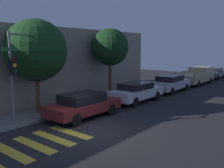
% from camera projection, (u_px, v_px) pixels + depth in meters
% --- Properties ---
extents(ground_plane, '(60.00, 60.00, 0.00)m').
position_uv_depth(ground_plane, '(94.00, 132.00, 11.52)').
color(ground_plane, black).
extents(sidewalk, '(26.00, 2.25, 0.14)m').
position_uv_depth(sidewalk, '(39.00, 115.00, 14.22)').
color(sidewalk, slate).
rests_on(sidewalk, ground).
extents(crosswalk, '(4.29, 2.60, 0.00)m').
position_uv_depth(crosswalk, '(34.00, 145.00, 9.99)').
color(crosswalk, gold).
rests_on(crosswalk, ground).
extents(traffic_light_pole, '(2.73, 0.56, 4.63)m').
position_uv_depth(traffic_light_pole, '(22.00, 61.00, 12.06)').
color(traffic_light_pole, slate).
rests_on(traffic_light_pole, ground).
extents(sedan_near_corner, '(4.41, 1.88, 1.38)m').
position_uv_depth(sedan_near_corner, '(83.00, 105.00, 13.79)').
color(sedan_near_corner, maroon).
rests_on(sedan_near_corner, ground).
extents(sedan_middle, '(4.65, 1.84, 1.38)m').
position_uv_depth(sedan_middle, '(137.00, 92.00, 17.85)').
color(sedan_middle, silver).
rests_on(sedan_middle, ground).
extents(sedan_far_end, '(4.65, 1.84, 1.45)m').
position_uv_depth(sedan_far_end, '(170.00, 83.00, 21.93)').
color(sedan_far_end, '#B7BABF').
rests_on(sedan_far_end, ground).
extents(pickup_truck, '(5.78, 2.13, 1.74)m').
position_uv_depth(pickup_truck, '(197.00, 76.00, 26.72)').
color(pickup_truck, tan).
rests_on(pickup_truck, ground).
extents(sedan_tail_of_row, '(4.26, 1.85, 1.35)m').
position_uv_depth(sedan_tail_of_row, '(214.00, 73.00, 31.15)').
color(sedan_tail_of_row, '#4C5156').
rests_on(sedan_tail_of_row, ground).
extents(tree_near_corner, '(3.50, 3.50, 5.45)m').
position_uv_depth(tree_near_corner, '(36.00, 50.00, 13.92)').
color(tree_near_corner, '#4C3823').
rests_on(tree_near_corner, ground).
extents(tree_midblock, '(2.81, 2.81, 5.30)m').
position_uv_depth(tree_midblock, '(110.00, 47.00, 18.88)').
color(tree_midblock, brown).
rests_on(tree_midblock, ground).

